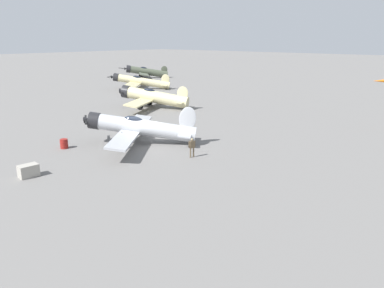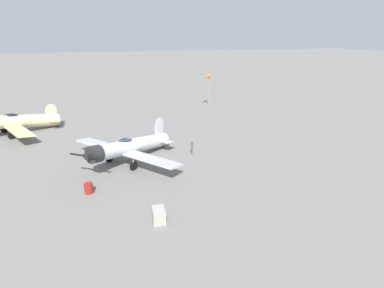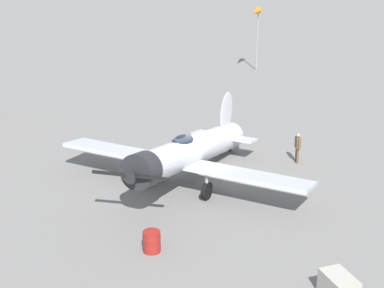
{
  "view_description": "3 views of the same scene",
  "coord_description": "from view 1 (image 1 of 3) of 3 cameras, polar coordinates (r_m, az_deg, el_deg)",
  "views": [
    {
      "loc": [
        24.43,
        -21.72,
        9.2
      ],
      "look_at": [
        5.81,
        -0.21,
        1.1
      ],
      "focal_mm": 35.14,
      "sensor_mm": 36.0,
      "label": 1
    },
    {
      "loc": [
        -2.97,
        -27.75,
        11.49
      ],
      "look_at": [
        5.81,
        -0.21,
        1.1
      ],
      "focal_mm": 28.66,
      "sensor_mm": 36.0,
      "label": 2
    },
    {
      "loc": [
        -10.72,
        -23.33,
        10.97
      ],
      "look_at": [
        -0.0,
        0.0,
        1.8
      ],
      "focal_mm": 54.71,
      "sensor_mm": 36.0,
      "label": 3
    }
  ],
  "objects": [
    {
      "name": "ground_plane",
      "position": [
        33.96,
        -7.2,
        0.05
      ],
      "size": [
        400.0,
        400.0,
        0.0
      ],
      "primitive_type": "plane",
      "color": "slate"
    },
    {
      "name": "airplane_foreground",
      "position": [
        33.67,
        -8.12,
        2.54
      ],
      "size": [
        9.83,
        10.69,
        3.49
      ],
      "rotation": [
        0.0,
        0.0,
        3.8
      ],
      "color": "#B7BABF",
      "rests_on": "ground_plane"
    },
    {
      "name": "airplane_mid_apron",
      "position": [
        50.96,
        -6.05,
        7.15
      ],
      "size": [
        10.2,
        11.56,
        3.15
      ],
      "rotation": [
        0.0,
        0.0,
        3.59
      ],
      "color": "beige",
      "rests_on": "ground_plane"
    },
    {
      "name": "airplane_far_line",
      "position": [
        70.62,
        -7.97,
        9.42
      ],
      "size": [
        10.42,
        11.26,
        2.95
      ],
      "rotation": [
        0.0,
        0.0,
        3.83
      ],
      "color": "beige",
      "rests_on": "ground_plane"
    },
    {
      "name": "airplane_outer_stand",
      "position": [
        90.05,
        -7.07,
        10.84
      ],
      "size": [
        10.54,
        10.16,
        3.15
      ],
      "rotation": [
        0.0,
        0.0,
        4.05
      ],
      "color": "#4C5442",
      "rests_on": "ground_plane"
    },
    {
      "name": "ground_crew_mechanic",
      "position": [
        29.62,
        0.0,
        -0.28
      ],
      "size": [
        0.34,
        0.58,
        1.57
      ],
      "rotation": [
        0.0,
        0.0,
        5.94
      ],
      "color": "brown",
      "rests_on": "ground_plane"
    },
    {
      "name": "equipment_crate",
      "position": [
        28.01,
        -23.57,
        -3.74
      ],
      "size": [
        0.91,
        1.33,
        0.85
      ],
      "rotation": [
        0.0,
        0.0,
        4.63
      ],
      "color": "#9E998E",
      "rests_on": "ground_plane"
    },
    {
      "name": "fuel_drum",
      "position": [
        34.03,
        -18.85,
        0.04
      ],
      "size": [
        0.69,
        0.69,
        0.81
      ],
      "color": "maroon",
      "rests_on": "ground_plane"
    },
    {
      "name": "windsock_mast",
      "position": [
        41.99,
        27.15,
        8.31
      ],
      "size": [
        1.95,
        2.07,
        5.36
      ],
      "color": "gray",
      "rests_on": "ground_plane"
    }
  ]
}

